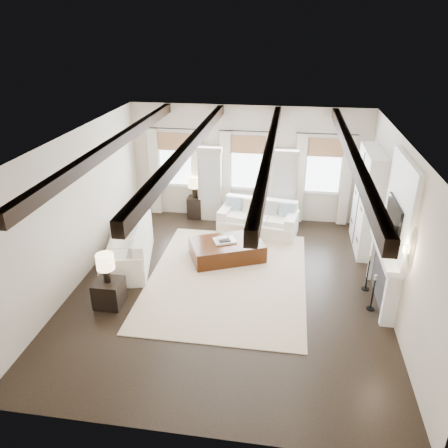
# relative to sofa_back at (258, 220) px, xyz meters

# --- Properties ---
(ground) EXTENTS (7.50, 7.50, 0.00)m
(ground) POSITION_rel_sofa_back_xyz_m (-0.41, -2.79, -0.35)
(ground) COLOR black
(ground) RESTS_ON ground
(room_shell) EXTENTS (6.54, 7.54, 3.22)m
(room_shell) POSITION_rel_sofa_back_xyz_m (0.34, -1.89, 1.54)
(room_shell) COLOR beige
(room_shell) RESTS_ON ground
(area_rug) EXTENTS (3.43, 4.53, 0.02)m
(area_rug) POSITION_rel_sofa_back_xyz_m (-0.49, -2.41, -0.34)
(area_rug) COLOR beige
(area_rug) RESTS_ON ground
(sofa_back) EXTENTS (2.16, 1.22, 0.88)m
(sofa_back) POSITION_rel_sofa_back_xyz_m (0.00, 0.00, 0.00)
(sofa_back) COLOR white
(sofa_back) RESTS_ON ground
(sofa_left) EXTENTS (1.43, 2.33, 0.93)m
(sofa_left) POSITION_rel_sofa_back_xyz_m (-2.81, -2.11, 0.03)
(sofa_left) COLOR white
(sofa_left) RESTS_ON ground
(ottoman) EXTENTS (1.95, 1.63, 0.44)m
(ottoman) POSITION_rel_sofa_back_xyz_m (-0.63, -1.53, -0.13)
(ottoman) COLOR black
(ottoman) RESTS_ON ground
(tray) EXTENTS (0.61, 0.55, 0.04)m
(tray) POSITION_rel_sofa_back_xyz_m (-0.69, -1.52, 0.11)
(tray) COLOR white
(tray) RESTS_ON ottoman
(book_lower) EXTENTS (0.32, 0.29, 0.04)m
(book_lower) POSITION_rel_sofa_back_xyz_m (-0.69, -1.56, 0.15)
(book_lower) COLOR #262628
(book_lower) RESTS_ON tray
(book_upper) EXTENTS (0.27, 0.24, 0.03)m
(book_upper) POSITION_rel_sofa_back_xyz_m (-0.74, -1.53, 0.18)
(book_upper) COLOR beige
(book_upper) RESTS_ON book_lower
(side_table_front) EXTENTS (0.54, 0.54, 0.54)m
(side_table_front) POSITION_rel_sofa_back_xyz_m (-2.68, -3.76, -0.08)
(side_table_front) COLOR black
(side_table_front) RESTS_ON ground
(lamp_front) EXTENTS (0.35, 0.35, 0.61)m
(lamp_front) POSITION_rel_sofa_back_xyz_m (-2.68, -3.76, 0.60)
(lamp_front) COLOR black
(lamp_front) RESTS_ON side_table_front
(side_table_back) EXTENTS (0.41, 0.41, 0.62)m
(side_table_back) POSITION_rel_sofa_back_xyz_m (-1.89, 0.73, -0.04)
(side_table_back) COLOR black
(side_table_back) RESTS_ON ground
(lamp_back) EXTENTS (0.37, 0.37, 0.64)m
(lamp_back) POSITION_rel_sofa_back_xyz_m (-1.89, 0.73, 0.70)
(lamp_back) COLOR black
(lamp_back) RESTS_ON side_table_back
(candlestick_near) EXTENTS (0.16, 0.16, 0.79)m
(candlestick_near) POSITION_rel_sofa_back_xyz_m (2.49, -3.14, -0.02)
(candlestick_near) COLOR black
(candlestick_near) RESTS_ON ground
(candlestick_far) EXTENTS (0.17, 0.17, 0.82)m
(candlestick_far) POSITION_rel_sofa_back_xyz_m (2.49, -2.42, -0.01)
(candlestick_far) COLOR black
(candlestick_far) RESTS_ON ground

